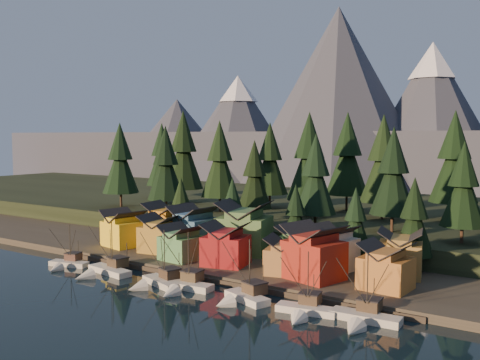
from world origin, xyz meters
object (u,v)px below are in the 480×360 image
Objects in this scene: boat_0 at (66,259)px; boat_2 at (157,275)px; boat_3 at (183,279)px; boat_4 at (242,289)px; house_front_1 at (160,232)px; house_front_0 at (123,227)px; boat_1 at (104,264)px; boat_6 at (363,310)px; house_back_1 at (193,227)px; boat_5 at (305,303)px; house_back_0 at (166,222)px.

boat_0 is 26.16m from boat_2.
boat_2 is 5.79m from boat_3.
boat_4 reaches higher than house_front_1.
house_front_0 is 11.87m from house_front_1.
boat_1 reaches higher than boat_6.
boat_4 is 1.15× the size of house_back_1.
boat_5 is 59.61m from house_front_0.
boat_5 is 48.39m from house_front_1.
boat_4 is 0.99× the size of boat_6.
boat_1 is at bearing -13.48° from boat_0.
boat_0 is 0.98× the size of house_back_1.
boat_2 reaches higher than house_front_1.
boat_6 reaches higher than boat_5.
boat_3 reaches higher than house_front_1.
boat_6 reaches higher than house_front_0.
boat_4 reaches higher than boat_3.
boat_4 reaches higher than boat_2.
house_front_0 is (-45.29, 16.99, 3.69)m from boat_4.
house_front_0 is at bearing 77.75° from boat_0.
boat_3 is at bearing 25.70° from boat_2.
house_front_0 reaches higher than boat_0.
boat_4 is 1.08× the size of boat_5.
boat_6 is 1.15× the size of house_back_0.
boat_5 is 1.05× the size of house_back_0.
house_front_0 is at bearing -154.16° from house_back_1.
boat_4 is at bearing -4.54° from boat_3.
house_back_1 is at bearing 141.11° from boat_5.
boat_2 is at bearing -61.30° from house_back_1.
boat_2 reaches higher than boat_6.
house_front_1 is (-14.91, 17.82, 3.74)m from boat_2.
boat_5 is at bearing -4.92° from boat_3.
house_front_0 is (-65.92, 15.64, 3.96)m from boat_6.
boat_6 is at bearing 10.85° from boat_1.
boat_0 is at bearing -162.23° from boat_2.
boat_5 is (56.34, 0.34, 0.15)m from boat_0.
boat_0 is at bearing -75.91° from house_front_0.
boat_4 is at bearing -8.52° from house_front_0.
house_back_0 is at bearing 155.34° from boat_6.
boat_4 is at bearing 9.58° from boat_1.
house_front_0 reaches higher than house_front_1.
boat_0 is at bearing 178.85° from boat_6.
boat_3 is 1.14× the size of house_back_1.
boat_4 is at bearing 21.03° from boat_2.
boat_6 is at bearing -18.32° from house_back_1.
boat_3 is at bearing -159.79° from boat_4.
boat_2 is at bearing -177.75° from boat_3.
house_back_0 is (-5.88, 25.65, 4.68)m from boat_1.
boat_0 is 44.67m from boat_4.
boat_2 is 30.19m from boat_5.
house_front_1 is at bearing -64.34° from house_back_0.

